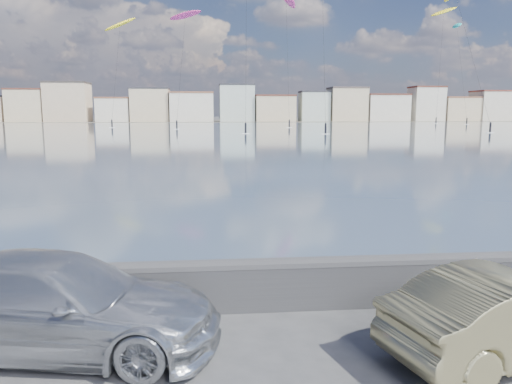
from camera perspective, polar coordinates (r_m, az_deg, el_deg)
ground at (r=7.87m, az=-4.81°, el=-21.05°), size 700.00×700.00×0.00m
bay_water at (r=98.38m, az=-5.46°, el=6.88°), size 500.00×177.00×0.00m
far_shore_strip at (r=206.84m, az=-5.49°, el=8.09°), size 500.00×60.00×0.00m
seawall at (r=10.08m, az=-5.05°, el=-10.40°), size 400.00×0.36×1.08m
far_buildings at (r=192.81m, az=-5.12°, el=9.81°), size 240.79×13.26×14.60m
car_silver at (r=9.12m, az=-21.94°, el=-11.76°), size 5.80×3.14×1.60m
kitesurfer_1 at (r=180.47m, az=21.98°, el=17.13°), size 6.64×20.93×33.02m
kitesurfer_9 at (r=137.47m, az=-15.28°, el=17.85°), size 8.60×13.27×28.00m
kitesurfer_10 at (r=128.66m, az=-8.09°, el=19.18°), size 8.41×17.54×28.56m
kitesurfer_14 at (r=182.61m, az=20.66°, el=18.59°), size 9.01×8.61×38.17m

